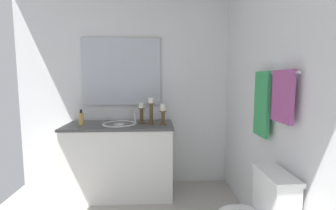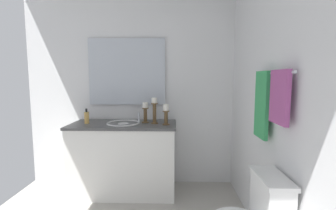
# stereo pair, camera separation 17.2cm
# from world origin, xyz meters

# --- Properties ---
(wall_back) EXTENTS (2.47, 0.04, 2.45)m
(wall_back) POSITION_xyz_m (0.00, 1.36, 1.23)
(wall_back) COLOR white
(wall_back) RESTS_ON ground
(wall_left) EXTENTS (0.04, 2.72, 2.45)m
(wall_left) POSITION_xyz_m (-1.23, 0.00, 1.23)
(wall_left) COLOR white
(wall_left) RESTS_ON ground
(vanity_cabinet) EXTENTS (0.58, 1.28, 0.87)m
(vanity_cabinet) POSITION_xyz_m (-0.91, -0.05, 0.43)
(vanity_cabinet) COLOR white
(vanity_cabinet) RESTS_ON ground
(sink_basin) EXTENTS (0.40, 0.40, 0.24)m
(sink_basin) POSITION_xyz_m (-0.91, -0.05, 0.83)
(sink_basin) COLOR white
(sink_basin) RESTS_ON vanity_cabinet
(mirror) EXTENTS (0.02, 0.99, 0.85)m
(mirror) POSITION_xyz_m (-1.19, -0.05, 1.49)
(mirror) COLOR silver
(candle_holder_tall) EXTENTS (0.09, 0.09, 0.24)m
(candle_holder_tall) POSITION_xyz_m (-0.84, 0.47, 0.99)
(candle_holder_tall) COLOR brown
(candle_holder_tall) RESTS_ON vanity_cabinet
(candle_holder_short) EXTENTS (0.09, 0.09, 0.31)m
(candle_holder_short) POSITION_xyz_m (-0.91, 0.33, 1.03)
(candle_holder_short) COLOR brown
(candle_holder_short) RESTS_ON vanity_cabinet
(candle_holder_mid) EXTENTS (0.09, 0.09, 0.25)m
(candle_holder_mid) POSITION_xyz_m (-0.97, 0.21, 1.00)
(candle_holder_mid) COLOR brown
(candle_holder_mid) RESTS_ON vanity_cabinet
(soap_bottle) EXTENTS (0.06, 0.06, 0.18)m
(soap_bottle) POSITION_xyz_m (-0.90, -0.49, 0.94)
(soap_bottle) COLOR #E5B259
(soap_bottle) RESTS_ON vanity_cabinet
(towel_bar) EXTENTS (0.64, 0.02, 0.02)m
(towel_bar) POSITION_xyz_m (0.11, 1.30, 1.44)
(towel_bar) COLOR silver
(towel_near_vanity) EXTENTS (0.24, 0.03, 0.55)m
(towel_near_vanity) POSITION_xyz_m (-0.05, 1.28, 1.19)
(towel_near_vanity) COLOR #389E59
(towel_near_vanity) RESTS_ON towel_bar
(towel_center) EXTENTS (0.26, 0.03, 0.37)m
(towel_center) POSITION_xyz_m (0.27, 1.28, 1.28)
(towel_center) COLOR #A54C8C
(towel_center) RESTS_ON towel_bar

